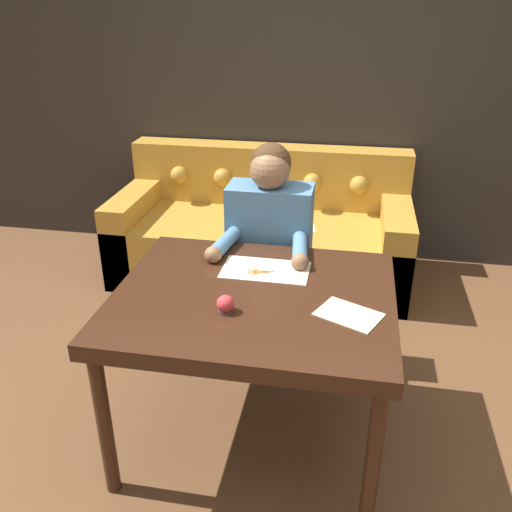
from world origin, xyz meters
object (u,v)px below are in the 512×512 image
at_px(dining_table, 254,309).
at_px(scissors, 263,272).
at_px(couch, 263,233).
at_px(pin_cushion, 226,305).
at_px(person, 269,256).

height_order(dining_table, scissors, scissors).
relative_size(dining_table, couch, 0.56).
bearing_deg(couch, pin_cushion, -84.74).
distance_m(person, pin_cushion, 0.81).
bearing_deg(dining_table, scissors, 87.83).
height_order(person, scissors, person).
bearing_deg(dining_table, pin_cushion, -116.09).
xyz_separation_m(dining_table, pin_cushion, (-0.08, -0.16, 0.11)).
distance_m(dining_table, scissors, 0.20).
bearing_deg(person, couch, 101.68).
bearing_deg(dining_table, couch, 98.52).
relative_size(couch, scissors, 9.50).
distance_m(couch, scissors, 1.56).
bearing_deg(couch, dining_table, -81.48).
relative_size(person, pin_cushion, 17.16).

